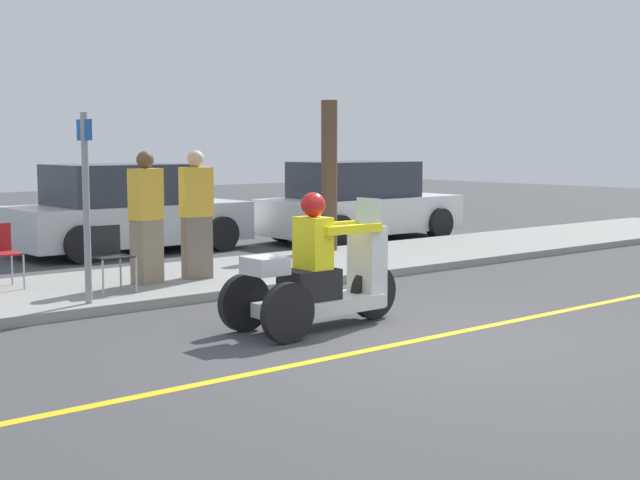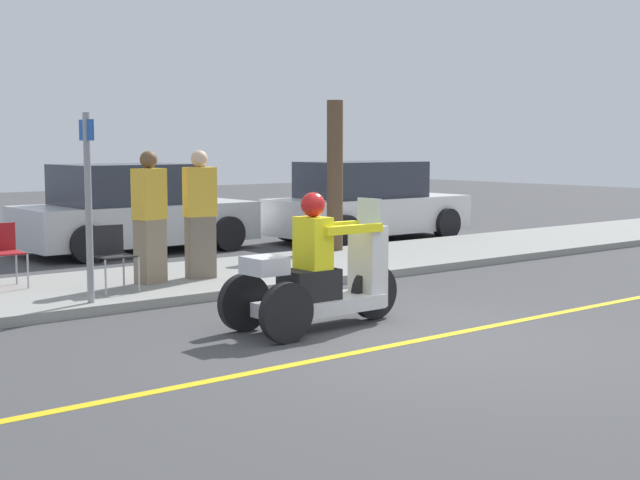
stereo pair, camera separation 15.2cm
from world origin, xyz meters
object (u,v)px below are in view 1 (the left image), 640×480
at_px(motorcycle_trike, 321,280).
at_px(spectator_with_child, 197,217).
at_px(parked_car_lot_left, 127,211).
at_px(parked_car_lot_center, 359,204).
at_px(spectator_far_back, 146,220).
at_px(tree_trunk, 329,176).
at_px(street_sign, 86,200).
at_px(folding_chair_curbside, 108,251).

height_order(motorcycle_trike, spectator_with_child, spectator_with_child).
distance_m(parked_car_lot_left, parked_car_lot_center, 4.78).
relative_size(motorcycle_trike, parked_car_lot_center, 0.49).
bearing_deg(spectator_with_child, spectator_far_back, 177.91).
xyz_separation_m(spectator_with_child, tree_trunk, (3.53, 1.34, 0.45)).
distance_m(motorcycle_trike, spectator_far_back, 3.28).
height_order(spectator_with_child, parked_car_lot_left, spectator_with_child).
distance_m(parked_car_lot_left, street_sign, 5.95).
distance_m(motorcycle_trike, tree_trunk, 6.12).
height_order(tree_trunk, street_sign, tree_trunk).
relative_size(spectator_far_back, tree_trunk, 0.68).
relative_size(spectator_with_child, tree_trunk, 0.68).
height_order(parked_car_lot_left, tree_trunk, tree_trunk).
xyz_separation_m(motorcycle_trike, spectator_far_back, (-0.29, 3.24, 0.44)).
bearing_deg(street_sign, spectator_far_back, 35.36).
height_order(spectator_far_back, street_sign, street_sign).
relative_size(spectator_with_child, parked_car_lot_center, 0.41).
distance_m(tree_trunk, street_sign, 5.97).
bearing_deg(parked_car_lot_left, folding_chair_curbside, -120.24).
xyz_separation_m(parked_car_lot_center, tree_trunk, (-2.22, -1.65, 0.66)).
height_order(spectator_with_child, folding_chair_curbside, spectator_with_child).
xyz_separation_m(motorcycle_trike, spectator_with_child, (0.46, 3.21, 0.45)).
bearing_deg(motorcycle_trike, tree_trunk, 48.69).
relative_size(spectator_far_back, parked_car_lot_left, 0.41).
bearing_deg(spectator_with_child, motorcycle_trike, -98.23).
bearing_deg(motorcycle_trike, spectator_far_back, 95.15).
bearing_deg(spectator_with_child, street_sign, -156.74).
bearing_deg(parked_car_lot_left, street_sign, -121.91).
bearing_deg(motorcycle_trike, folding_chair_curbside, 108.14).
relative_size(parked_car_lot_left, street_sign, 1.92).
bearing_deg(spectator_far_back, parked_car_lot_left, 65.64).
height_order(folding_chair_curbside, street_sign, street_sign).
bearing_deg(parked_car_lot_center, spectator_with_child, -152.54).
xyz_separation_m(parked_car_lot_left, tree_trunk, (2.42, -2.82, 0.67)).
distance_m(spectator_far_back, street_sign, 1.58).
bearing_deg(tree_trunk, spectator_far_back, -162.99).
xyz_separation_m(folding_chair_curbside, parked_car_lot_center, (7.19, 3.21, 0.13)).
bearing_deg(spectator_with_child, folding_chair_curbside, -171.12).
bearing_deg(parked_car_lot_center, street_sign, -153.60).
distance_m(spectator_far_back, parked_car_lot_left, 4.54).
distance_m(parked_car_lot_center, street_sign, 8.69).
distance_m(folding_chair_curbside, tree_trunk, 5.27).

